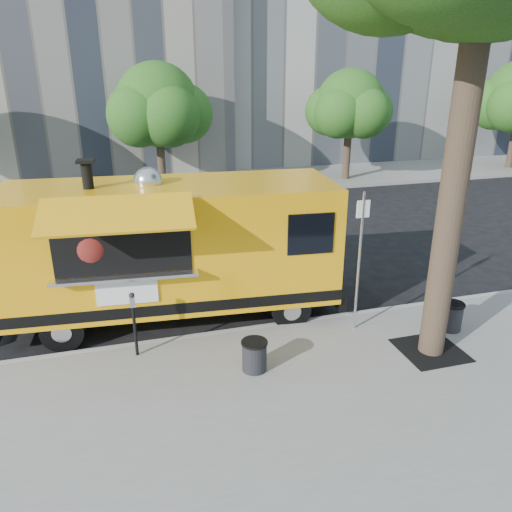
% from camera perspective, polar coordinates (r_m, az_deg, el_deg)
% --- Properties ---
extents(ground, '(120.00, 120.00, 0.00)m').
position_cam_1_polar(ground, '(11.86, 0.93, -6.34)').
color(ground, black).
rests_on(ground, ground).
extents(sidewalk, '(60.00, 6.00, 0.15)m').
position_cam_1_polar(sidewalk, '(8.67, 8.99, -17.55)').
color(sidewalk, gray).
rests_on(sidewalk, ground).
extents(curb, '(60.00, 0.14, 0.16)m').
position_cam_1_polar(curb, '(11.04, 2.34, -8.12)').
color(curb, '#999993').
rests_on(curb, ground).
extents(far_sidewalk, '(60.00, 5.00, 0.15)m').
position_cam_1_polar(far_sidewalk, '(24.38, -8.40, 8.03)').
color(far_sidewalk, gray).
rests_on(far_sidewalk, ground).
extents(tree_well, '(1.20, 1.20, 0.02)m').
position_cam_1_polar(tree_well, '(10.64, 19.30, -10.14)').
color(tree_well, black).
rests_on(tree_well, sidewalk).
extents(far_tree_b, '(3.60, 3.60, 5.50)m').
position_cam_1_polar(far_tree_b, '(22.93, -11.20, 16.57)').
color(far_tree_b, '#33261C').
rests_on(far_tree_b, far_sidewalk).
extents(far_tree_c, '(3.24, 3.24, 5.21)m').
position_cam_1_polar(far_tree_c, '(25.12, 10.70, 16.70)').
color(far_tree_c, '#33261C').
rests_on(far_tree_c, far_sidewalk).
extents(sign_post, '(0.28, 0.06, 3.00)m').
position_cam_1_polar(sign_post, '(10.35, 11.75, 0.20)').
color(sign_post, silver).
rests_on(sign_post, sidewalk).
extents(parking_meter, '(0.11, 0.11, 1.33)m').
position_cam_1_polar(parking_meter, '(9.80, -13.80, -6.76)').
color(parking_meter, black).
rests_on(parking_meter, sidewalk).
extents(food_truck, '(7.55, 3.72, 3.66)m').
position_cam_1_polar(food_truck, '(11.08, -9.62, 1.03)').
color(food_truck, '#FBAA0D').
rests_on(food_truck, ground).
extents(trash_bin_left, '(0.49, 0.49, 0.59)m').
position_cam_1_polar(trash_bin_left, '(9.34, -0.18, -11.21)').
color(trash_bin_left, black).
rests_on(trash_bin_left, sidewalk).
extents(trash_bin_right, '(0.51, 0.51, 0.61)m').
position_cam_1_polar(trash_bin_right, '(11.44, 21.40, -6.33)').
color(trash_bin_right, black).
rests_on(trash_bin_right, sidewalk).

